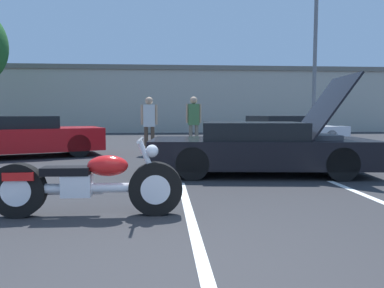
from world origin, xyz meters
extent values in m
plane|color=#2D2D30|center=(0.00, 0.00, 0.00)|extent=(80.00, 80.00, 0.00)
cube|color=white|center=(0.26, 1.67, 0.00)|extent=(0.12, 4.84, 0.01)
cube|color=#B2AD9E|center=(0.00, 23.91, 2.20)|extent=(32.00, 4.00, 4.40)
cube|color=slate|center=(0.00, 23.91, 4.25)|extent=(32.00, 4.20, 0.30)
cylinder|color=slate|center=(7.20, 14.92, 3.84)|extent=(0.18, 0.18, 7.69)
cylinder|color=black|center=(-0.16, 1.97, 0.34)|extent=(0.67, 0.17, 0.67)
cylinder|color=black|center=(-1.85, 2.00, 0.34)|extent=(0.67, 0.17, 0.67)
cylinder|color=silver|center=(-0.16, 1.97, 0.34)|extent=(0.37, 0.18, 0.37)
cylinder|color=silver|center=(-1.85, 2.00, 0.34)|extent=(0.37, 0.18, 0.37)
cylinder|color=silver|center=(-1.01, 1.98, 0.35)|extent=(1.44, 0.14, 0.12)
cube|color=silver|center=(-1.13, 1.99, 0.39)|extent=(0.36, 0.25, 0.28)
ellipsoid|color=red|center=(-0.75, 1.98, 0.63)|extent=(0.51, 0.29, 0.26)
cube|color=black|center=(-1.26, 1.99, 0.57)|extent=(0.59, 0.27, 0.10)
cube|color=red|center=(-1.81, 2.00, 0.52)|extent=(0.37, 0.23, 0.10)
cylinder|color=silver|center=(-0.25, 1.97, 0.66)|extent=(0.31, 0.07, 0.63)
cylinder|color=silver|center=(-0.35, 1.97, 0.95)|extent=(0.05, 0.70, 0.04)
sphere|color=silver|center=(-0.21, 1.97, 0.81)|extent=(0.16, 0.16, 0.16)
cylinder|color=silver|center=(-1.39, 2.10, 0.29)|extent=(1.10, 0.11, 0.09)
cube|color=black|center=(1.98, 5.00, 0.46)|extent=(4.71, 2.20, 0.57)
cube|color=black|center=(1.80, 5.02, 0.92)|extent=(2.20, 1.77, 0.35)
cylinder|color=black|center=(3.31, 4.10, 0.32)|extent=(0.67, 0.28, 0.65)
cylinder|color=black|center=(3.46, 5.62, 0.32)|extent=(0.67, 0.28, 0.65)
cylinder|color=black|center=(0.49, 4.38, 0.32)|extent=(0.67, 0.28, 0.65)
cylinder|color=black|center=(0.65, 5.90, 0.32)|extent=(0.67, 0.28, 0.65)
cube|color=black|center=(3.27, 4.87, 1.40)|extent=(1.11, 1.70, 1.33)
cube|color=#4C4C51|center=(3.23, 4.87, 0.70)|extent=(0.69, 1.02, 0.28)
cube|color=red|center=(-3.97, 8.65, 0.51)|extent=(4.41, 3.16, 0.66)
cube|color=black|center=(-4.12, 8.59, 1.02)|extent=(2.28, 2.17, 0.35)
cylinder|color=black|center=(-2.52, 8.38, 0.33)|extent=(0.70, 0.45, 0.66)
cylinder|color=black|center=(-3.10, 9.85, 0.33)|extent=(0.70, 0.45, 0.66)
cube|color=silver|center=(4.65, 11.45, 0.47)|extent=(5.10, 3.13, 0.60)
cube|color=black|center=(4.46, 11.40, 0.98)|extent=(2.53, 2.21, 0.41)
cylinder|color=black|center=(6.29, 11.08, 0.32)|extent=(0.67, 0.39, 0.64)
cylinder|color=black|center=(5.83, 12.66, 0.32)|extent=(0.67, 0.39, 0.64)
cylinder|color=black|center=(3.46, 10.25, 0.32)|extent=(0.67, 0.39, 0.64)
cylinder|color=black|center=(3.00, 11.82, 0.32)|extent=(0.67, 0.39, 0.64)
cylinder|color=brown|center=(-0.59, 8.95, 0.43)|extent=(0.12, 0.12, 0.86)
cylinder|color=brown|center=(-0.39, 8.95, 0.43)|extent=(0.12, 0.12, 0.86)
cube|color=white|center=(-0.49, 8.95, 1.21)|extent=(0.36, 0.20, 0.68)
cylinder|color=tan|center=(-0.71, 8.95, 1.24)|extent=(0.08, 0.08, 0.62)
cylinder|color=tan|center=(-0.27, 8.95, 1.24)|extent=(0.08, 0.08, 0.62)
sphere|color=tan|center=(-0.49, 8.95, 1.66)|extent=(0.23, 0.23, 0.23)
cylinder|color=gray|center=(0.86, 9.73, 0.44)|extent=(0.12, 0.12, 0.89)
cylinder|color=gray|center=(1.06, 9.73, 0.44)|extent=(0.12, 0.12, 0.89)
cube|color=#4C7F47|center=(0.96, 9.73, 1.24)|extent=(0.36, 0.20, 0.70)
cylinder|color=tan|center=(0.74, 9.73, 1.27)|extent=(0.08, 0.08, 0.63)
cylinder|color=tan|center=(1.18, 9.73, 1.27)|extent=(0.08, 0.08, 0.63)
sphere|color=tan|center=(0.96, 9.73, 1.71)|extent=(0.24, 0.24, 0.24)
camera|label=1|loc=(-0.07, -2.70, 1.28)|focal=35.00mm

